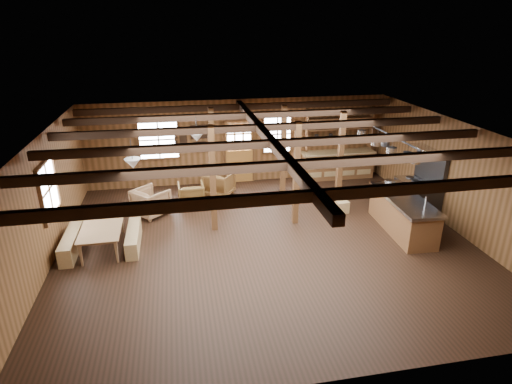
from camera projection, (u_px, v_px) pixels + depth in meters
room at (267, 190)px, 10.12m from camera, size 10.04×9.04×2.84m
ceiling_joists at (266, 136)px, 9.81m from camera, size 9.80×8.82×0.18m
timber_posts at (270, 163)px, 12.11m from camera, size 3.95×2.35×2.80m
back_door at (239, 157)px, 14.37m from camera, size 1.02×0.08×2.15m
window_back_left at (159, 140)px, 13.66m from camera, size 1.32×0.06×1.32m
window_back_right at (277, 134)px, 14.34m from camera, size 1.02×0.06×1.32m
window_left at (48, 189)px, 9.64m from camera, size 0.14×1.24×1.32m
notice_boards at (193, 137)px, 13.83m from camera, size 1.08×0.03×0.90m
back_counter at (337, 161)px, 14.84m from camera, size 2.55×0.60×2.45m
pendant_lamps at (168, 149)px, 10.33m from camera, size 1.86×2.36×0.66m
pot_rack at (384, 143)px, 10.70m from camera, size 0.37×3.00×0.43m
kitchen_island at (403, 214)px, 11.08m from camera, size 0.99×2.54×1.20m
step_stool at (342, 207)px, 12.24m from camera, size 0.41×0.31×0.34m
commercial_range at (419, 192)px, 12.18m from camera, size 0.78×1.49×1.84m
dining_table at (104, 237)px, 10.28m from camera, size 0.95×1.68×0.59m
bench_wall at (72, 243)px, 10.17m from camera, size 0.31×1.65×0.45m
bench_aisle at (134, 238)px, 10.42m from camera, size 0.29×1.53×0.42m
armchair_a at (191, 194)px, 12.67m from camera, size 0.76×0.78×0.69m
armchair_b at (219, 184)px, 13.43m from camera, size 1.11×1.12×0.74m
armchair_c at (151, 202)px, 12.03m from camera, size 1.20×1.20×0.78m
counter_pot at (389, 183)px, 11.68m from camera, size 0.27×0.27×0.16m
bowl at (395, 191)px, 11.26m from camera, size 0.27×0.27×0.06m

